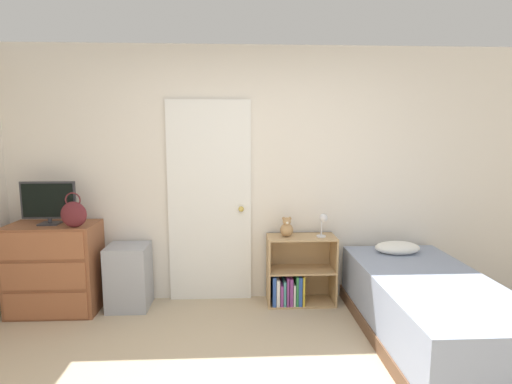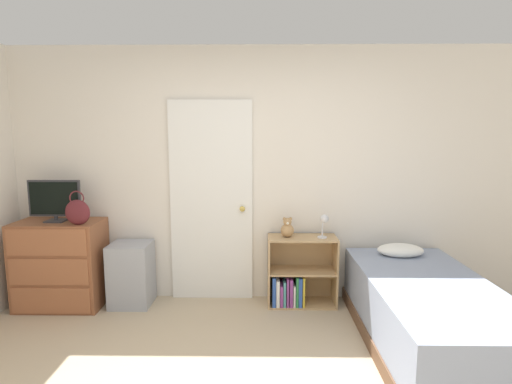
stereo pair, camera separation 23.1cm
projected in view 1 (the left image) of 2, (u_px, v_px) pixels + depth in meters
wall_back at (247, 176)px, 4.04m from camera, size 10.00×0.06×2.55m
door_closed at (210, 202)px, 4.01m from camera, size 0.83×0.09×2.03m
dresser at (55, 268)px, 3.80m from camera, size 0.81×0.46×0.86m
tv at (48, 202)px, 3.71m from camera, size 0.50×0.16×0.40m
handbag at (74, 214)px, 3.59m from camera, size 0.23×0.09×0.32m
storage_bin at (129, 277)px, 3.90m from camera, size 0.39×0.37×0.63m
bookshelf at (295, 278)px, 4.01m from camera, size 0.68×0.31×0.69m
teddy_bear at (287, 228)px, 3.93m from camera, size 0.13×0.13×0.20m
desk_lamp at (323, 221)px, 3.89m from camera, size 0.10×0.10×0.24m
bed at (429, 310)px, 3.25m from camera, size 0.97×1.96×0.66m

